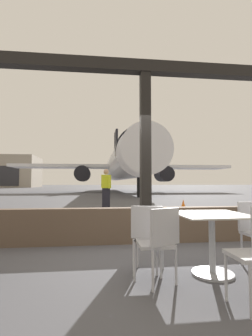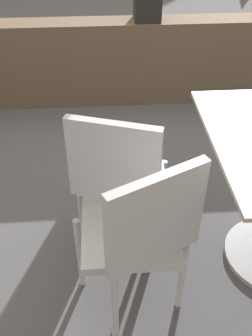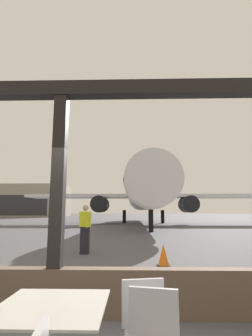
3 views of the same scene
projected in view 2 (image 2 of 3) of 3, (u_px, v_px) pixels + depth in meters
cafe_chair_window_left at (140, 231)px, 1.56m from camera, size 0.51×0.51×0.88m
cafe_chair_window_right at (120, 176)px, 1.83m from camera, size 0.48×0.48×0.87m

